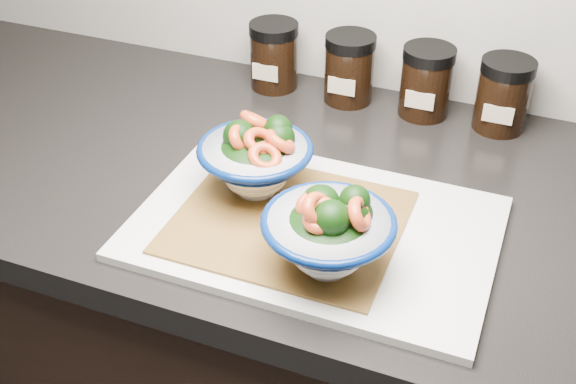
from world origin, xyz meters
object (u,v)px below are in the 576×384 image
at_px(bowl_left, 256,159).
at_px(spice_jar_a, 274,55).
at_px(cutting_board, 315,228).
at_px(spice_jar_d, 503,95).
at_px(spice_jar_b, 349,68).
at_px(spice_jar_c, 426,82).
at_px(bowl_right, 329,233).

xyz_separation_m(bowl_left, spice_jar_a, (-0.10, 0.31, -0.01)).
relative_size(cutting_board, spice_jar_a, 3.98).
bearing_deg(spice_jar_d, spice_jar_b, 180.00).
xyz_separation_m(spice_jar_b, spice_jar_c, (0.13, 0.00, 0.00)).
bearing_deg(spice_jar_b, spice_jar_c, 0.00).
height_order(spice_jar_a, spice_jar_d, same).
bearing_deg(spice_jar_d, cutting_board, -116.81).
xyz_separation_m(bowl_left, spice_jar_b, (0.03, 0.31, -0.01)).
bearing_deg(bowl_left, spice_jar_c, 63.64).
bearing_deg(spice_jar_a, spice_jar_c, 0.00).
bearing_deg(bowl_left, spice_jar_b, 84.86).
height_order(spice_jar_c, spice_jar_d, same).
bearing_deg(cutting_board, spice_jar_c, 80.55).
bearing_deg(spice_jar_c, bowl_left, -116.36).
bearing_deg(spice_jar_d, bowl_right, -107.70).
distance_m(spice_jar_b, spice_jar_c, 0.13).
height_order(bowl_right, spice_jar_c, bowl_right).
bearing_deg(spice_jar_c, spice_jar_b, 180.00).
xyz_separation_m(cutting_board, spice_jar_a, (-0.20, 0.35, 0.05)).
xyz_separation_m(bowl_right, spice_jar_d, (0.13, 0.42, -0.01)).
bearing_deg(spice_jar_a, spice_jar_d, 0.00).
height_order(bowl_left, bowl_right, bowl_right).
bearing_deg(bowl_left, spice_jar_d, 48.76).
relative_size(spice_jar_b, spice_jar_d, 1.00).
xyz_separation_m(cutting_board, spice_jar_b, (-0.07, 0.35, 0.05)).
height_order(bowl_left, spice_jar_a, bowl_left).
relative_size(bowl_right, spice_jar_a, 1.37).
relative_size(bowl_left, spice_jar_b, 1.34).
distance_m(bowl_left, bowl_right, 0.18).
height_order(bowl_left, spice_jar_c, bowl_left).
bearing_deg(cutting_board, bowl_left, 158.01).
relative_size(spice_jar_b, spice_jar_c, 1.00).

